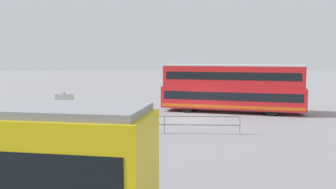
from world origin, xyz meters
name	(u,v)px	position (x,y,z in m)	size (l,w,h in m)	color
ground_plane	(194,119)	(0.00, 0.00, 0.00)	(160.00, 160.00, 0.00)	gray
double_decker_bus	(232,88)	(-3.23, -3.03, 1.96)	(11.51, 5.21, 3.84)	red
pedestrian_near_railing	(122,115)	(4.68, 4.24, 0.94)	(0.45, 0.45, 1.63)	#33384C
pedestrian_railing	(164,121)	(2.04, 5.24, 0.75)	(8.87, 0.39, 1.08)	gray
info_sign	(65,106)	(7.65, 6.04, 1.75)	(1.04, 0.26, 2.53)	slate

